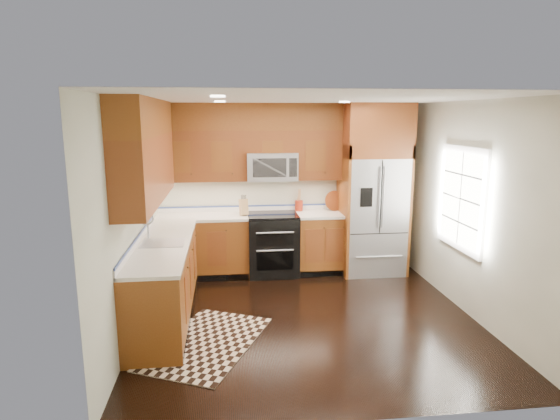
{
  "coord_description": "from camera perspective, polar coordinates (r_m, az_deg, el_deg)",
  "views": [
    {
      "loc": [
        -0.94,
        -5.25,
        2.42
      ],
      "look_at": [
        -0.26,
        0.6,
        1.22
      ],
      "focal_mm": 30.0,
      "sensor_mm": 36.0,
      "label": 1
    }
  ],
  "objects": [
    {
      "name": "sink_faucet",
      "position": [
        5.72,
        -14.41,
        -3.35
      ],
      "size": [
        0.54,
        0.44,
        0.37
      ],
      "color": "#B2B2B7",
      "rests_on": "countertop"
    },
    {
      "name": "window",
      "position": [
        6.27,
        21.24,
        1.31
      ],
      "size": [
        0.04,
        1.1,
        1.3
      ],
      "color": "white",
      "rests_on": "ground"
    },
    {
      "name": "cutting_board",
      "position": [
        7.46,
        6.62,
        0.02
      ],
      "size": [
        0.39,
        0.39,
        0.02
      ],
      "primitive_type": "cylinder",
      "rotation": [
        0.0,
        0.0,
        0.24
      ],
      "color": "brown",
      "rests_on": "countertop"
    },
    {
      "name": "knife_block",
      "position": [
        7.07,
        -4.46,
        0.38
      ],
      "size": [
        0.14,
        0.17,
        0.31
      ],
      "color": "tan",
      "rests_on": "countertop"
    },
    {
      "name": "rug",
      "position": [
        5.32,
        -8.83,
        -15.68
      ],
      "size": [
        1.49,
        1.79,
        0.01
      ],
      "primitive_type": "cube",
      "rotation": [
        0.0,
        0.0,
        -0.43
      ],
      "color": "black",
      "rests_on": "ground"
    },
    {
      "name": "wall_back",
      "position": [
        7.4,
        0.77,
        2.75
      ],
      "size": [
        4.0,
        0.02,
        2.6
      ],
      "primitive_type": "cube",
      "color": "silver",
      "rests_on": "ground"
    },
    {
      "name": "countertop",
      "position": [
        6.45,
        -7.76,
        -2.1
      ],
      "size": [
        2.86,
        3.01,
        0.04
      ],
      "color": "white",
      "rests_on": "base_cabinets"
    },
    {
      "name": "range",
      "position": [
        7.22,
        -0.88,
        -4.21
      ],
      "size": [
        0.76,
        0.67,
        0.95
      ],
      "color": "black",
      "rests_on": "ground"
    },
    {
      "name": "base_cabinets",
      "position": [
        6.47,
        -8.93,
        -6.42
      ],
      "size": [
        2.85,
        3.0,
        0.9
      ],
      "color": "brown",
      "rests_on": "ground"
    },
    {
      "name": "wall_right",
      "position": [
        6.12,
        22.22,
        0.06
      ],
      "size": [
        0.02,
        4.0,
        2.6
      ],
      "primitive_type": "cube",
      "color": "silver",
      "rests_on": "ground"
    },
    {
      "name": "upper_cabinets",
      "position": [
        6.36,
        -8.58,
        7.77
      ],
      "size": [
        2.85,
        3.0,
        1.15
      ],
      "color": "brown",
      "rests_on": "ground"
    },
    {
      "name": "microwave",
      "position": [
        7.13,
        -1.02,
        5.33
      ],
      "size": [
        0.76,
        0.4,
        0.42
      ],
      "color": "#B2B2B7",
      "rests_on": "ground"
    },
    {
      "name": "ground",
      "position": [
        5.86,
        3.3,
        -12.95
      ],
      "size": [
        4.0,
        4.0,
        0.0
      ],
      "primitive_type": "plane",
      "color": "black",
      "rests_on": "ground"
    },
    {
      "name": "utensil_crock",
      "position": [
        7.37,
        2.33,
        0.82
      ],
      "size": [
        0.16,
        0.16,
        0.35
      ],
      "color": "maroon",
      "rests_on": "countertop"
    },
    {
      "name": "wall_left",
      "position": [
        5.48,
        -17.63,
        -0.88
      ],
      "size": [
        0.02,
        4.0,
        2.6
      ],
      "primitive_type": "cube",
      "color": "silver",
      "rests_on": "ground"
    },
    {
      "name": "refrigerator",
      "position": [
        7.32,
        11.3,
        2.47
      ],
      "size": [
        0.98,
        0.75,
        2.6
      ],
      "color": "#B2B2B7",
      "rests_on": "ground"
    }
  ]
}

